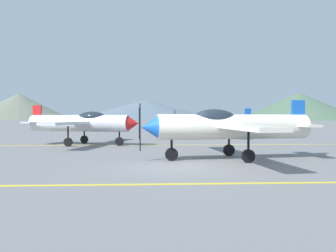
# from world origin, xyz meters

# --- Properties ---
(ground_plane) EXTENTS (400.00, 400.00, 0.00)m
(ground_plane) POSITION_xyz_m (0.00, 0.00, 0.00)
(ground_plane) COLOR slate
(apron_line_near) EXTENTS (80.00, 0.16, 0.01)m
(apron_line_near) POSITION_xyz_m (0.00, -3.36, 0.01)
(apron_line_near) COLOR yellow
(apron_line_near) RESTS_ON ground_plane
(apron_line_far) EXTENTS (80.00, 0.16, 0.01)m
(apron_line_far) POSITION_xyz_m (0.00, 8.25, 0.01)
(apron_line_far) COLOR yellow
(apron_line_far) RESTS_ON ground_plane
(airplane_near) EXTENTS (7.68, 8.82, 2.63)m
(airplane_near) POSITION_xyz_m (2.38, 1.43, 1.48)
(airplane_near) COLOR silver
(airplane_near) RESTS_ON ground_plane
(airplane_mid) EXTENTS (7.71, 8.75, 2.63)m
(airplane_mid) POSITION_xyz_m (-5.49, 8.51, 1.48)
(airplane_mid) COLOR silver
(airplane_mid) RESTS_ON ground_plane
(airplane_far) EXTENTS (7.71, 8.78, 2.63)m
(airplane_far) POSITION_xyz_m (4.77, 16.11, 1.48)
(airplane_far) COLOR silver
(airplane_far) RESTS_ON ground_plane
(hill_left) EXTENTS (53.45, 53.45, 13.77)m
(hill_left) POSITION_xyz_m (-71.88, 153.26, 6.88)
(hill_left) COLOR slate
(hill_left) RESTS_ON ground_plane
(hill_centerleft) EXTENTS (79.34, 79.34, 10.77)m
(hill_centerleft) POSITION_xyz_m (-5.49, 157.99, 5.39)
(hill_centerleft) COLOR slate
(hill_centerleft) RESTS_ON ground_plane
(hill_centerright) EXTENTS (59.05, 59.05, 13.78)m
(hill_centerright) POSITION_xyz_m (71.92, 139.22, 6.89)
(hill_centerright) COLOR #4C6651
(hill_centerright) RESTS_ON ground_plane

